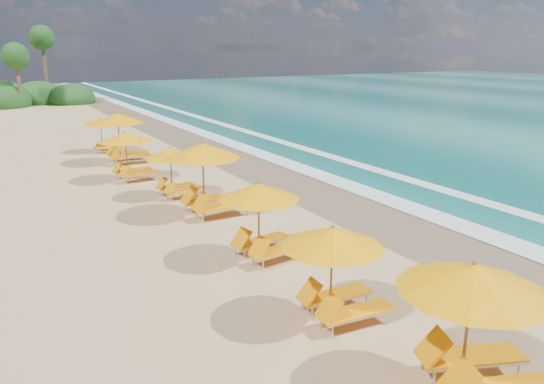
{
  "coord_description": "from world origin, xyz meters",
  "views": [
    {
      "loc": [
        -8.09,
        -14.09,
        5.76
      ],
      "look_at": [
        0.0,
        0.0,
        1.2
      ],
      "focal_mm": 34.0,
      "sensor_mm": 36.0,
      "label": 1
    }
  ],
  "objects": [
    {
      "name": "station_2",
      "position": [
        -1.3,
        -9.16,
        1.4
      ],
      "size": [
        3.23,
        3.18,
        2.49
      ],
      "rotation": [
        0.0,
        0.0,
        -0.38
      ],
      "color": "olive",
      "rests_on": "ground"
    },
    {
      "name": "station_5",
      "position": [
        -1.29,
        2.22,
        1.5
      ],
      "size": [
        2.89,
        2.66,
        2.68
      ],
      "rotation": [
        0.0,
        0.0,
        0.01
      ],
      "color": "olive",
      "rests_on": "ground"
    },
    {
      "name": "station_9",
      "position": [
        -1.89,
        15.9,
        1.13
      ],
      "size": [
        2.58,
        2.53,
        2.02
      ],
      "rotation": [
        0.0,
        0.0,
        -0.34
      ],
      "color": "olive",
      "rests_on": "ground"
    },
    {
      "name": "ground",
      "position": [
        0.0,
        0.0,
        0.0
      ],
      "size": [
        160.0,
        160.0,
        0.0
      ],
      "primitive_type": "plane",
      "color": "tan",
      "rests_on": "ground"
    },
    {
      "name": "station_7",
      "position": [
        -2.35,
        8.6,
        1.27
      ],
      "size": [
        2.56,
        2.4,
        2.26
      ],
      "rotation": [
        0.0,
        0.0,
        0.08
      ],
      "color": "olive",
      "rests_on": "ground"
    },
    {
      "name": "station_6",
      "position": [
        -1.54,
        5.04,
        1.16
      ],
      "size": [
        2.34,
        2.19,
        2.06
      ],
      "rotation": [
        0.0,
        0.0,
        0.09
      ],
      "color": "olive",
      "rests_on": "ground"
    },
    {
      "name": "station_8",
      "position": [
        -1.67,
        12.43,
        1.49
      ],
      "size": [
        2.91,
        2.7,
        2.65
      ],
      "rotation": [
        0.0,
        0.0,
        -0.04
      ],
      "color": "olive",
      "rests_on": "ground"
    },
    {
      "name": "station_4",
      "position": [
        -1.54,
        -2.23,
        1.29
      ],
      "size": [
        2.66,
        2.51,
        2.3
      ],
      "rotation": [
        0.0,
        0.0,
        0.12
      ],
      "color": "olive",
      "rests_on": "ground"
    },
    {
      "name": "surf_foam",
      "position": [
        6.7,
        0.0,
        0.03
      ],
      "size": [
        4.0,
        160.0,
        0.01
      ],
      "color": "white",
      "rests_on": "ground"
    },
    {
      "name": "station_3",
      "position": [
        -1.8,
        -5.99,
        1.25
      ],
      "size": [
        2.53,
        2.38,
        2.22
      ],
      "rotation": [
        0.0,
        0.0,
        -0.09
      ],
      "color": "olive",
      "rests_on": "ground"
    },
    {
      "name": "wet_sand",
      "position": [
        4.0,
        0.0,
        0.01
      ],
      "size": [
        4.0,
        160.0,
        0.01
      ],
      "primitive_type": "cube",
      "color": "#7B6449",
      "rests_on": "ground"
    }
  ]
}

